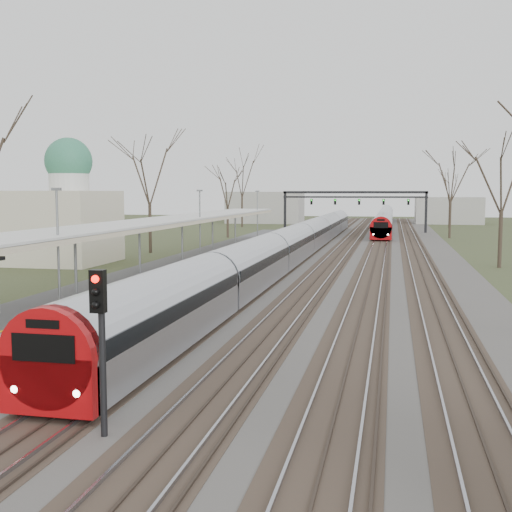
{
  "coord_description": "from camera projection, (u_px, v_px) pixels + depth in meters",
  "views": [
    {
      "loc": [
        5.85,
        -10.16,
        5.86
      ],
      "look_at": [
        -2.28,
        27.92,
        2.0
      ],
      "focal_mm": 45.0,
      "sensor_mm": 36.0,
      "label": 1
    }
  ],
  "objects": [
    {
      "name": "canopy",
      "position": [
        177.0,
        220.0,
        45.28
      ],
      "size": [
        4.1,
        50.0,
        3.11
      ],
      "color": "slate",
      "rests_on": "platform"
    },
    {
      "name": "signal_post",
      "position": [
        100.0,
        328.0,
        14.9
      ],
      "size": [
        0.35,
        0.45,
        4.1
      ],
      "color": "black",
      "rests_on": "ground"
    },
    {
      "name": "dome_building",
      "position": [
        51.0,
        219.0,
        52.81
      ],
      "size": [
        10.0,
        8.0,
        10.3
      ],
      "color": "beige",
      "rests_on": "ground"
    },
    {
      "name": "tree_west_far",
      "position": [
        149.0,
        170.0,
        61.14
      ],
      "size": [
        5.5,
        5.5,
        11.33
      ],
      "color": "#2D231C",
      "rests_on": "ground"
    },
    {
      "name": "tree_east_far",
      "position": [
        503.0,
        174.0,
        48.93
      ],
      "size": [
        5.0,
        5.0,
        10.3
      ],
      "color": "#2D231C",
      "rests_on": "ground"
    },
    {
      "name": "train_near",
      "position": [
        300.0,
        240.0,
        59.53
      ],
      "size": [
        2.62,
        90.21,
        3.05
      ],
      "color": "#B3B6BE",
      "rests_on": "ground"
    },
    {
      "name": "track_bed",
      "position": [
        336.0,
        250.0,
        65.15
      ],
      "size": [
        24.0,
        160.0,
        0.22
      ],
      "color": "#474442",
      "rests_on": "ground"
    },
    {
      "name": "train_far",
      "position": [
        385.0,
        218.0,
        111.75
      ],
      "size": [
        2.62,
        75.21,
        3.05
      ],
      "color": "#B3B6BE",
      "rests_on": "ground"
    },
    {
      "name": "platform",
      "position": [
        197.0,
        261.0,
        50.01
      ],
      "size": [
        3.5,
        69.0,
        1.0
      ],
      "primitive_type": "cube",
      "color": "#9E9B93",
      "rests_on": "ground"
    },
    {
      "name": "signal_gantry",
      "position": [
        354.0,
        199.0,
        93.85
      ],
      "size": [
        21.0,
        0.59,
        6.08
      ],
      "color": "black",
      "rests_on": "ground"
    }
  ]
}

